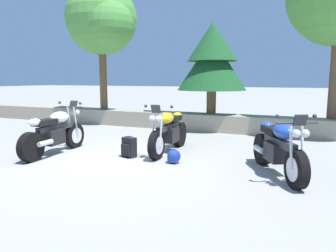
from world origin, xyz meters
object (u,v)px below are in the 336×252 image
at_px(motorcycle_white_near_left, 55,133).
at_px(rider_backpack, 129,146).
at_px(rider_helmet, 174,157).
at_px(pine_tree_mid_left, 212,58).
at_px(motorcycle_yellow_centre, 168,132).
at_px(motorcycle_blue_far_right, 279,149).
at_px(leafy_tree_far_left, 103,20).

relative_size(motorcycle_white_near_left, rider_backpack, 4.40).
relative_size(rider_helmet, pine_tree_mid_left, 0.09).
height_order(rider_backpack, rider_helmet, rider_backpack).
bearing_deg(motorcycle_yellow_centre, rider_backpack, -129.06).
xyz_separation_m(motorcycle_yellow_centre, pine_tree_mid_left, (-0.01, 3.65, 1.90)).
height_order(motorcycle_yellow_centre, rider_helmet, motorcycle_yellow_centre).
distance_m(motorcycle_blue_far_right, leafy_tree_far_left, 8.48).
distance_m(motorcycle_blue_far_right, rider_backpack, 3.12).
relative_size(rider_backpack, pine_tree_mid_left, 0.16).
relative_size(motorcycle_white_near_left, rider_helmet, 7.38).
bearing_deg(pine_tree_mid_left, motorcycle_blue_far_right, -60.75).
bearing_deg(rider_backpack, motorcycle_blue_far_right, -1.31).
distance_m(motorcycle_white_near_left, pine_tree_mid_left, 5.66).
distance_m(motorcycle_blue_far_right, pine_tree_mid_left, 5.47).
bearing_deg(rider_helmet, motorcycle_blue_far_right, -0.07).
relative_size(motorcycle_blue_far_right, leafy_tree_far_left, 0.41).
bearing_deg(rider_helmet, leafy_tree_far_left, 137.31).
bearing_deg(motorcycle_white_near_left, motorcycle_yellow_centre, 26.38).
height_order(rider_helmet, leafy_tree_far_left, leafy_tree_far_left).
bearing_deg(pine_tree_mid_left, rider_helmet, -83.71).
height_order(motorcycle_blue_far_right, leafy_tree_far_left, leafy_tree_far_left).
bearing_deg(rider_backpack, motorcycle_yellow_centre, 50.94).
relative_size(motorcycle_white_near_left, motorcycle_blue_far_right, 1.09).
bearing_deg(rider_helmet, motorcycle_yellow_centre, 120.16).
bearing_deg(motorcycle_yellow_centre, motorcycle_blue_far_right, -18.33).
height_order(motorcycle_yellow_centre, leafy_tree_far_left, leafy_tree_far_left).
distance_m(motorcycle_white_near_left, leafy_tree_far_left, 5.89).
xyz_separation_m(rider_helmet, leafy_tree_far_left, (-4.55, 4.20, 3.69)).
bearing_deg(leafy_tree_far_left, motorcycle_white_near_left, -68.86).
relative_size(motorcycle_yellow_centre, motorcycle_blue_far_right, 1.08).
bearing_deg(pine_tree_mid_left, rider_backpack, -97.74).
xyz_separation_m(rider_helmet, pine_tree_mid_left, (-0.49, 4.47, 2.24)).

